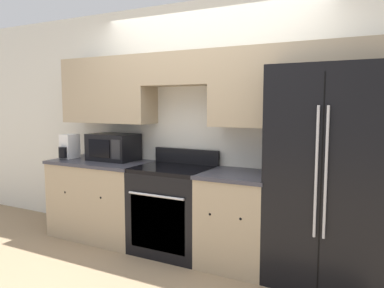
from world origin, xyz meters
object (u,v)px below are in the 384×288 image
Objects in this scene: microwave at (113,147)px; bottle at (269,162)px; oven_range at (173,209)px; refrigerator at (328,176)px.

microwave reaches higher than bottle.
refrigerator reaches higher than oven_range.
oven_range is 1.05m from microwave.
microwave is at bearing -176.37° from bottle.
bottle is at bearing 13.00° from oven_range.
bottle is at bearing 165.23° from refrigerator.
oven_range is 0.57× the size of refrigerator.
refrigerator is at bearing 2.56° from oven_range.
refrigerator is 7.51× the size of bottle.
oven_range is 1.57m from refrigerator.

